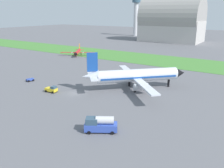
{
  "coord_description": "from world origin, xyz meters",
  "views": [
    {
      "loc": [
        44.67,
        -48.04,
        22.82
      ],
      "look_at": [
        9.38,
        5.92,
        3.0
      ],
      "focal_mm": 37.43,
      "sensor_mm": 36.0,
      "label": 1
    }
  ],
  "objects": [
    {
      "name": "baggage_cart_near_gate",
      "position": [
        -21.55,
        1.34,
        0.57
      ],
      "size": [
        2.25,
        2.72,
        0.9
      ],
      "rotation": [
        0.0,
        0.0,
        4.48
      ],
      "color": "#334FB2",
      "rests_on": "ground_plane"
    },
    {
      "name": "pushback_tug_by_runway",
      "position": [
        -6.5,
        -2.71,
        0.91
      ],
      "size": [
        3.77,
        2.38,
        1.95
      ],
      "rotation": [
        0.0,
        0.0,
        0.11
      ],
      "color": "yellow",
      "rests_on": "ground_plane"
    },
    {
      "name": "hangar_distant",
      "position": [
        -21.23,
        140.88,
        15.67
      ],
      "size": [
        47.25,
        31.95,
        35.2
      ],
      "color": "#BCB7B2",
      "rests_on": "ground_plane"
    },
    {
      "name": "fuel_truck_midfield",
      "position": [
        19.83,
        -14.26,
        1.58
      ],
      "size": [
        6.79,
        5.46,
        3.29
      ],
      "rotation": [
        0.0,
        0.0,
        3.7
      ],
      "color": "#334FB2",
      "rests_on": "ground_plane"
    },
    {
      "name": "airplane_midfield_jet",
      "position": [
        12.89,
        13.79,
        4.26
      ],
      "size": [
        26.4,
        26.41,
        11.82
      ],
      "rotation": [
        0.0,
        0.0,
        0.79
      ],
      "color": "silver",
      "rests_on": "ground_plane"
    },
    {
      "name": "airplane_taxiing_turboprop",
      "position": [
        -40.98,
        48.44,
        2.08
      ],
      "size": [
        16.78,
        14.65,
        5.69
      ],
      "rotation": [
        0.0,
        0.0,
        5.27
      ],
      "color": "red",
      "rests_on": "ground_plane"
    },
    {
      "name": "grass_taxiway_strip",
      "position": [
        0.0,
        60.9,
        0.04
      ],
      "size": [
        360.0,
        28.0,
        0.08
      ],
      "primitive_type": "cube",
      "color": "#478438",
      "rests_on": "ground_plane"
    },
    {
      "name": "control_tower",
      "position": [
        -68.2,
        168.17,
        21.3
      ],
      "size": [
        8.0,
        8.0,
        36.07
      ],
      "color": "silver",
      "rests_on": "ground_plane"
    },
    {
      "name": "ground_plane",
      "position": [
        0.0,
        0.0,
        0.0
      ],
      "size": [
        600.0,
        600.0,
        0.0
      ],
      "primitive_type": "plane",
      "color": "slate"
    }
  ]
}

